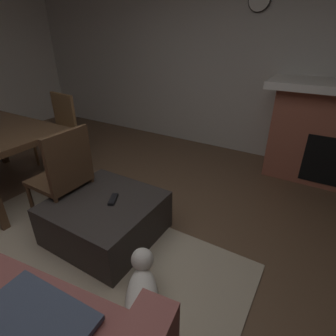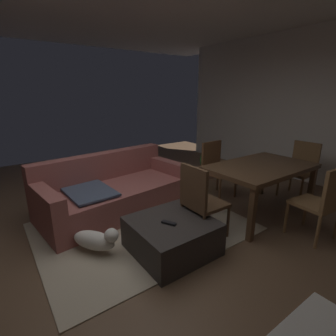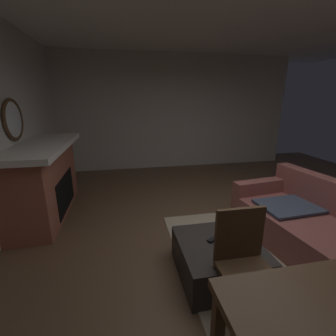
# 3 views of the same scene
# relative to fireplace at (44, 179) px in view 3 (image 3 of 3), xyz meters

# --- Properties ---
(floor) EXTENTS (9.39, 9.39, 0.00)m
(floor) POSITION_rel_fireplace_xyz_m (1.55, 2.59, -0.59)
(floor) COLOR brown
(wall_left) EXTENTS (0.12, 6.33, 2.89)m
(wall_left) POSITION_rel_fireplace_xyz_m (-2.37, 2.59, 0.86)
(wall_left) COLOR beige
(wall_left) RESTS_ON ground
(area_rug) EXTENTS (2.60, 2.00, 0.01)m
(area_rug) POSITION_rel_fireplace_xyz_m (1.84, 2.81, -0.58)
(area_rug) COLOR tan
(area_rug) RESTS_ON ground
(fireplace) EXTENTS (2.11, 0.76, 1.16)m
(fireplace) POSITION_rel_fireplace_xyz_m (0.00, 0.00, 0.00)
(fireplace) COLOR #9E5642
(fireplace) RESTS_ON ground
(round_wall_mirror) EXTENTS (0.61, 0.05, 0.61)m
(round_wall_mirror) POSITION_rel_fireplace_xyz_m (0.00, -0.29, 0.93)
(round_wall_mirror) COLOR #4C331E
(couch) EXTENTS (2.26, 1.25, 0.83)m
(couch) POSITION_rel_fireplace_xyz_m (1.74, 3.51, -0.29)
(couch) COLOR #8C4C47
(couch) RESTS_ON ground
(ottoman_coffee_table) EXTENTS (0.85, 0.83, 0.37)m
(ottoman_coffee_table) POSITION_rel_fireplace_xyz_m (1.84, 2.17, -0.40)
(ottoman_coffee_table) COLOR #2D2826
(ottoman_coffee_table) RESTS_ON ground
(tv_remote) EXTENTS (0.12, 0.17, 0.02)m
(tv_remote) POSITION_rel_fireplace_xyz_m (1.77, 2.13, -0.20)
(tv_remote) COLOR black
(tv_remote) RESTS_ON ottoman_coffee_table
(dining_chair_west) EXTENTS (0.44, 0.44, 0.93)m
(dining_chair_west) POSITION_rel_fireplace_xyz_m (2.26, 2.19, -0.06)
(dining_chair_west) COLOR #513823
(dining_chair_west) RESTS_ON ground
(small_dog) EXTENTS (0.46, 0.54, 0.29)m
(small_dog) POSITION_rel_fireplace_xyz_m (1.13, 2.61, -0.42)
(small_dog) COLOR silver
(small_dog) RESTS_ON ground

